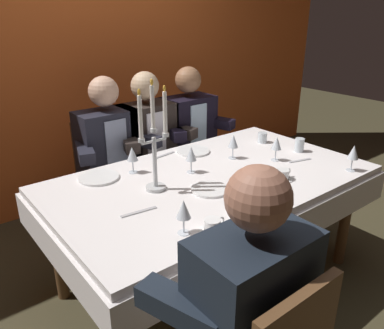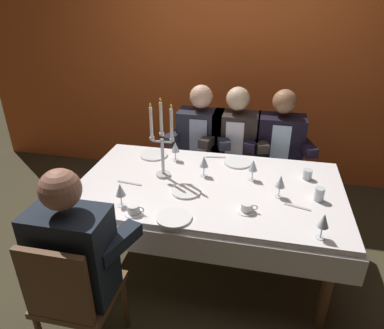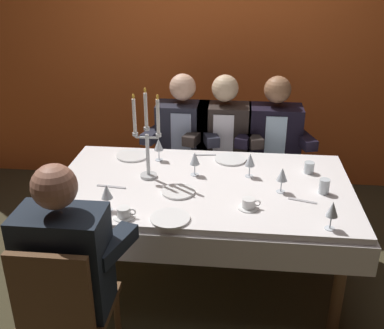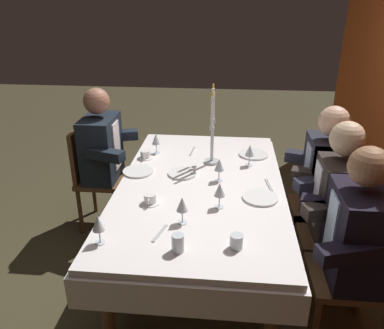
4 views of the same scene
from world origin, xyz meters
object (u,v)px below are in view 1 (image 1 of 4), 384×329
(dinner_plate_1, at_px, (252,212))
(dinner_plate_3, at_px, (210,189))
(candelabra, at_px, (154,146))
(seated_diner_2, at_px, (147,137))
(dining_table, at_px, (212,194))
(seated_diner_3, at_px, (188,128))
(coffee_cup_0, at_px, (213,226))
(dinner_plate_2, at_px, (193,151))
(seated_diner_0, at_px, (252,304))
(wine_glass_0, at_px, (132,155))
(wine_glass_4, at_px, (353,153))
(wine_glass_3, at_px, (191,154))
(water_tumbler_0, at_px, (262,138))
(dinner_plate_0, at_px, (99,177))
(wine_glass_2, at_px, (277,144))
(coffee_cup_1, at_px, (283,175))
(wine_glass_5, at_px, (184,210))
(seated_diner_1, at_px, (108,146))
(wine_glass_1, at_px, (233,142))
(water_tumbler_1, at_px, (299,145))

(dinner_plate_1, bearing_deg, dinner_plate_3, 89.44)
(candelabra, relative_size, seated_diner_2, 0.49)
(dinner_plate_3, bearing_deg, seated_diner_2, 76.83)
(dining_table, distance_m, seated_diner_3, 1.03)
(coffee_cup_0, bearing_deg, dinner_plate_2, 56.33)
(dinner_plate_3, bearing_deg, seated_diner_0, -121.41)
(dinner_plate_1, xyz_separation_m, seated_diner_0, (-0.45, -0.43, -0.01))
(dinner_plate_3, height_order, wine_glass_0, wine_glass_0)
(wine_glass_4, height_order, coffee_cup_0, wine_glass_4)
(wine_glass_3, xyz_separation_m, water_tumbler_0, (0.76, 0.11, -0.08))
(dinner_plate_0, height_order, wine_glass_2, wine_glass_2)
(water_tumbler_0, bearing_deg, seated_diner_0, -139.07)
(dinner_plate_0, xyz_separation_m, wine_glass_0, (0.20, -0.05, 0.11))
(seated_diner_3, bearing_deg, wine_glass_0, -147.06)
(wine_glass_2, height_order, seated_diner_3, seated_diner_3)
(dinner_plate_0, relative_size, coffee_cup_1, 1.78)
(dinner_plate_1, xyz_separation_m, coffee_cup_0, (-0.26, -0.00, 0.02))
(candelabra, bearing_deg, wine_glass_5, -108.35)
(seated_diner_1, bearing_deg, seated_diner_2, 0.00)
(coffee_cup_0, height_order, seated_diner_0, seated_diner_0)
(dining_table, relative_size, coffee_cup_1, 14.70)
(wine_glass_3, bearing_deg, water_tumbler_0, 8.46)
(coffee_cup_0, relative_size, seated_diner_2, 0.11)
(water_tumbler_0, bearing_deg, wine_glass_2, -124.55)
(dinner_plate_1, xyz_separation_m, wine_glass_0, (-0.20, 0.80, 0.11))
(dinner_plate_0, bearing_deg, dining_table, -35.28)
(coffee_cup_1, bearing_deg, wine_glass_1, 88.92)
(candelabra, distance_m, wine_glass_0, 0.31)
(dinner_plate_3, relative_size, wine_glass_1, 1.26)
(dinner_plate_0, distance_m, water_tumbler_1, 1.37)
(dinner_plate_3, xyz_separation_m, wine_glass_1, (0.44, 0.28, 0.11))
(dining_table, distance_m, wine_glass_2, 0.55)
(wine_glass_2, xyz_separation_m, seated_diner_3, (0.01, 0.95, -0.12))
(dinner_plate_1, distance_m, wine_glass_3, 0.60)
(dinner_plate_2, relative_size, water_tumbler_1, 2.38)
(water_tumbler_0, bearing_deg, dinner_plate_0, 173.14)
(seated_diner_2, bearing_deg, wine_glass_4, -65.33)
(dinner_plate_1, relative_size, coffee_cup_1, 1.70)
(dinner_plate_0, bearing_deg, water_tumbler_1, -18.79)
(coffee_cup_1, xyz_separation_m, seated_diner_0, (-0.89, -0.60, -0.03))
(candelabra, xyz_separation_m, seated_diner_0, (-0.23, -0.94, -0.25))
(candelabra, height_order, wine_glass_2, candelabra)
(candelabra, height_order, coffee_cup_0, candelabra)
(seated_diner_2, bearing_deg, dinner_plate_3, -103.17)
(wine_glass_0, relative_size, wine_glass_2, 1.00)
(candelabra, distance_m, wine_glass_3, 0.33)
(seated_diner_0, height_order, seated_diner_1, same)
(candelabra, distance_m, dinner_plate_1, 0.61)
(candelabra, relative_size, seated_diner_0, 0.49)
(dinner_plate_0, relative_size, dinner_plate_3, 1.13)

